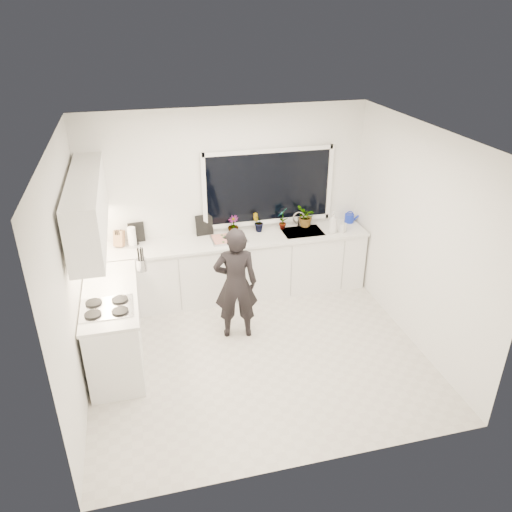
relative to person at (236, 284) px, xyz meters
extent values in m
cube|color=beige|center=(0.16, -0.47, -0.77)|extent=(4.00, 3.50, 0.02)
cube|color=white|center=(0.16, 1.29, 0.59)|extent=(4.00, 0.02, 2.70)
cube|color=white|center=(-1.85, -0.47, 0.59)|extent=(0.02, 3.50, 2.70)
cube|color=white|center=(2.17, -0.47, 0.59)|extent=(0.02, 3.50, 2.70)
cube|color=white|center=(0.16, -0.47, 1.95)|extent=(4.00, 3.50, 0.02)
cube|color=black|center=(0.76, 1.26, 0.79)|extent=(1.80, 0.02, 1.00)
cube|color=white|center=(0.16, 0.98, -0.32)|extent=(3.92, 0.58, 0.88)
cube|color=white|center=(-1.51, -0.12, -0.32)|extent=(0.58, 1.60, 0.88)
cube|color=silver|center=(0.16, 0.97, 0.14)|extent=(3.94, 0.62, 0.04)
cube|color=silver|center=(-1.51, -0.12, 0.14)|extent=(0.62, 1.60, 0.04)
cube|color=white|center=(-1.63, 0.23, 1.09)|extent=(0.34, 2.10, 0.70)
cube|color=silver|center=(1.21, 0.98, 0.11)|extent=(0.58, 0.42, 0.14)
cylinder|color=silver|center=(1.21, 1.18, 0.27)|extent=(0.03, 0.03, 0.22)
cube|color=black|center=(-1.53, -0.47, 0.18)|extent=(0.56, 0.48, 0.03)
imported|color=black|center=(0.00, 0.00, 0.00)|extent=(0.60, 0.44, 1.51)
cube|color=silver|center=(0.10, 0.95, 0.18)|extent=(0.49, 0.37, 0.03)
cube|color=red|center=(0.10, 0.95, 0.19)|extent=(0.45, 0.32, 0.01)
cylinder|color=#1227AE|center=(2.01, 1.14, 0.23)|extent=(0.14, 0.14, 0.13)
cylinder|color=white|center=(-1.21, 1.08, 0.29)|extent=(0.13, 0.13, 0.26)
cube|color=olive|center=(-1.38, 1.12, 0.27)|extent=(0.16, 0.14, 0.22)
cylinder|color=#ABABB0|center=(-1.12, 0.33, 0.24)|extent=(0.17, 0.17, 0.16)
cube|color=black|center=(-1.14, 1.22, 0.30)|extent=(0.22, 0.04, 0.28)
cube|color=black|center=(-0.19, 1.22, 0.31)|extent=(0.25, 0.05, 0.30)
imported|color=#26662D|center=(0.21, 1.14, 0.30)|extent=(0.22, 0.22, 0.28)
imported|color=#26662D|center=(0.58, 1.14, 0.31)|extent=(0.18, 0.16, 0.29)
imported|color=#26662D|center=(0.95, 1.14, 0.33)|extent=(0.20, 0.21, 0.34)
imported|color=#26662D|center=(1.31, 1.14, 0.32)|extent=(0.34, 0.36, 0.32)
imported|color=#D8BF66|center=(1.62, 0.83, 0.32)|extent=(0.18, 0.18, 0.32)
imported|color=#D8BF66|center=(1.77, 0.83, 0.26)|extent=(0.13, 0.13, 0.20)
camera|label=1|loc=(-1.07, -5.32, 3.12)|focal=35.00mm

